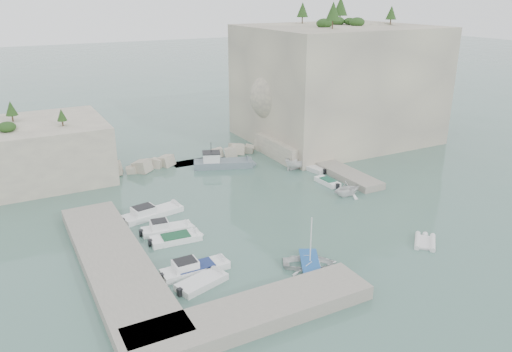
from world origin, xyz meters
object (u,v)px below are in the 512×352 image
rowboat (310,266)px  tender_east_d (301,168)px  motorboat_e (202,285)px  tender_east_b (327,184)px  motorboat_a (153,216)px  inflatable_dinghy (425,243)px  tender_east_c (310,169)px  tender_east_a (347,195)px  motorboat_b (167,232)px  motorboat_d (195,272)px  motorboat_c (176,241)px  work_boat (223,167)px

rowboat → tender_east_d: bearing=-3.6°
motorboat_e → tender_east_b: same height
motorboat_e → rowboat: bearing=-27.1°
motorboat_a → tender_east_b: motorboat_a is taller
inflatable_dinghy → tender_east_b: 16.58m
inflatable_dinghy → tender_east_c: 22.22m
motorboat_a → rowboat: motorboat_a is taller
inflatable_dinghy → tender_east_a: 12.63m
motorboat_e → tender_east_b: (21.69, 13.35, 0.00)m
motorboat_b → motorboat_e: (-0.60, -10.21, 0.00)m
motorboat_d → tender_east_c: size_ratio=1.15×
motorboat_b → motorboat_e: bearing=-86.8°
motorboat_d → motorboat_e: bearing=-98.0°
motorboat_b → motorboat_c: size_ratio=1.03×
inflatable_dinghy → tender_east_b: tender_east_b is taller
tender_east_a → work_boat: work_boat is taller
rowboat → tender_east_a: bearing=-20.8°
tender_east_b → tender_east_d: tender_east_d is taller
tender_east_b → tender_east_c: same height
motorboat_c → motorboat_d: bearing=-89.7°
motorboat_a → tender_east_a: size_ratio=1.94×
motorboat_e → rowboat: rowboat is taller
motorboat_e → rowboat: 9.24m
motorboat_a → motorboat_b: size_ratio=1.33×
motorboat_d → work_boat: bearing=60.5°
motorboat_d → motorboat_b: bearing=87.9°
motorboat_a → tender_east_b: size_ratio=1.78×
motorboat_c → tender_east_d: 24.37m
motorboat_a → inflatable_dinghy: motorboat_a is taller
motorboat_d → tender_east_d: size_ratio=1.21×
motorboat_c → motorboat_d: motorboat_d is taller
rowboat → tender_east_c: bearing=-6.4°
motorboat_c → tender_east_a: bearing=8.1°
motorboat_a → motorboat_b: (0.15, -4.22, 0.00)m
motorboat_a → motorboat_e: size_ratio=1.54×
rowboat → inflatable_dinghy: 11.70m
motorboat_c → motorboat_d: (-0.41, -5.92, 0.00)m
tender_east_a → tender_east_d: tender_east_d is taller
inflatable_dinghy → tender_east_d: bearing=43.2°
motorboat_c → rowboat: rowboat is taller
motorboat_a → tender_east_d: 22.26m
inflatable_dinghy → motorboat_b: bearing=102.9°
tender_east_a → tender_east_d: bearing=-3.0°
motorboat_a → motorboat_c: 6.43m
inflatable_dinghy → tender_east_b: size_ratio=0.89×
rowboat → tender_east_c: rowboat is taller
tender_east_b → motorboat_e: bearing=118.2°
motorboat_a → motorboat_b: bearing=-99.0°
rowboat → tender_east_c: 24.76m
rowboat → inflatable_dinghy: size_ratio=1.32×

